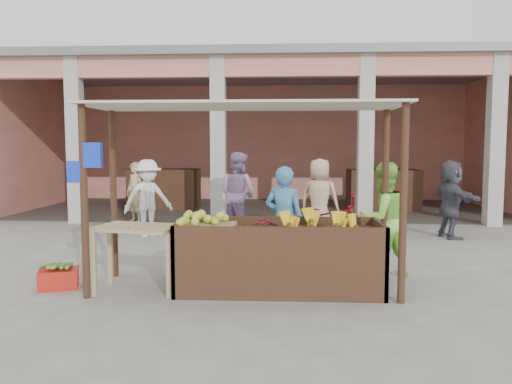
# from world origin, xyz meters

# --- Properties ---
(ground) EXTENTS (60.00, 60.00, 0.00)m
(ground) POSITION_xyz_m (0.00, 0.00, 0.00)
(ground) COLOR slate
(ground) RESTS_ON ground
(market_building) EXTENTS (14.40, 6.40, 4.20)m
(market_building) POSITION_xyz_m (0.05, 8.93, 2.70)
(market_building) COLOR #E68C78
(market_building) RESTS_ON ground
(fruit_stall) EXTENTS (2.60, 0.95, 0.80)m
(fruit_stall) POSITION_xyz_m (0.50, 0.00, 0.40)
(fruit_stall) COLOR #452B1B
(fruit_stall) RESTS_ON ground
(stall_awning) EXTENTS (4.09, 1.35, 2.39)m
(stall_awning) POSITION_xyz_m (-0.01, 0.06, 1.98)
(stall_awning) COLOR #452B1B
(stall_awning) RESTS_ON ground
(banana_heap) EXTENTS (1.00, 0.54, 0.18)m
(banana_heap) POSITION_xyz_m (1.04, 0.00, 0.89)
(banana_heap) COLOR yellow
(banana_heap) RESTS_ON fruit_stall
(melon_tray) EXTENTS (0.74, 0.64, 0.20)m
(melon_tray) POSITION_xyz_m (-0.43, -0.05, 0.89)
(melon_tray) COLOR #9A7B4F
(melon_tray) RESTS_ON fruit_stall
(berry_heap) EXTENTS (0.45, 0.37, 0.14)m
(berry_heap) POSITION_xyz_m (0.29, 0.06, 0.87)
(berry_heap) COLOR maroon
(berry_heap) RESTS_ON fruit_stall
(side_table) EXTENTS (1.16, 0.89, 0.84)m
(side_table) POSITION_xyz_m (-1.31, -0.09, 0.70)
(side_table) COLOR tan
(side_table) RESTS_ON ground
(papaya_pile) EXTENTS (0.72, 0.41, 0.21)m
(papaya_pile) POSITION_xyz_m (-1.31, -0.09, 0.94)
(papaya_pile) COLOR #51892C
(papaya_pile) RESTS_ON side_table
(red_crate) EXTENTS (0.57, 0.48, 0.25)m
(red_crate) POSITION_xyz_m (-2.39, -0.05, 0.13)
(red_crate) COLOR red
(red_crate) RESTS_ON ground
(plantain_bundle) EXTENTS (0.39, 0.27, 0.08)m
(plantain_bundle) POSITION_xyz_m (-2.39, -0.05, 0.29)
(plantain_bundle) COLOR #568430
(plantain_bundle) RESTS_ON red_crate
(produce_sacks) EXTENTS (0.70, 0.43, 0.53)m
(produce_sacks) POSITION_xyz_m (2.67, 5.36, 0.26)
(produce_sacks) COLOR maroon
(produce_sacks) RESTS_ON ground
(vendor_blue) EXTENTS (0.75, 0.64, 1.69)m
(vendor_blue) POSITION_xyz_m (0.57, 0.80, 0.84)
(vendor_blue) COLOR #458BC2
(vendor_blue) RESTS_ON ground
(vendor_green) EXTENTS (0.95, 0.75, 1.72)m
(vendor_green) POSITION_xyz_m (1.97, 0.81, 0.86)
(vendor_green) COLOR #8BDD44
(vendor_green) RESTS_ON ground
(motorcycle) EXTENTS (0.85, 2.10, 1.07)m
(motorcycle) POSITION_xyz_m (1.28, 2.64, 0.54)
(motorcycle) COLOR maroon
(motorcycle) RESTS_ON ground
(shopper_a) EXTENTS (1.23, 1.07, 1.72)m
(shopper_a) POSITION_xyz_m (-2.25, 3.86, 0.86)
(shopper_a) COLOR white
(shopper_a) RESTS_ON ground
(shopper_c) EXTENTS (1.01, 0.83, 1.80)m
(shopper_c) POSITION_xyz_m (1.29, 3.67, 0.90)
(shopper_c) COLOR tan
(shopper_c) RESTS_ON ground
(shopper_d) EXTENTS (0.91, 1.64, 1.68)m
(shopper_d) POSITION_xyz_m (3.96, 3.95, 0.84)
(shopper_d) COLOR #43454F
(shopper_d) RESTS_ON ground
(shopper_e) EXTENTS (0.72, 0.70, 1.55)m
(shopper_e) POSITION_xyz_m (-3.06, 5.65, 0.77)
(shopper_e) COLOR tan
(shopper_e) RESTS_ON ground
(shopper_f) EXTENTS (1.07, 0.97, 1.91)m
(shopper_f) POSITION_xyz_m (-0.40, 4.11, 0.96)
(shopper_f) COLOR #9878A5
(shopper_f) RESTS_ON ground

